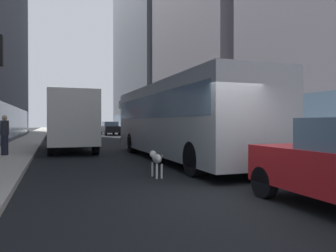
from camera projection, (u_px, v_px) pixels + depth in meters
name	position (u px, v px, depth m)	size (l,w,h in m)	color
ground_plane	(86.00, 135.00, 39.81)	(120.00, 120.00, 0.00)	black
sidewalk_left	(35.00, 135.00, 37.92)	(2.40, 110.00, 0.15)	#ADA89E
sidewalk_right	(131.00, 134.00, 41.70)	(2.40, 110.00, 0.15)	#ADA89E
building_right_mid	(225.00, 8.00, 31.18)	(9.84, 16.09, 25.06)	slate
building_right_far	(159.00, 7.00, 50.68)	(10.40, 22.91, 39.13)	slate
transit_bus	(178.00, 117.00, 13.50)	(2.78, 11.53, 3.05)	#999EA3
car_black_suv	(110.00, 128.00, 39.67)	(1.80, 4.71, 1.62)	black
car_white_van	(63.00, 130.00, 32.11)	(1.90, 3.94, 1.62)	silver
box_truck	(71.00, 120.00, 17.65)	(2.30, 7.50, 3.05)	#A51919
dalmatian_dog	(156.00, 159.00, 9.15)	(0.22, 0.96, 0.72)	white
pedestrian_in_coat	(5.00, 135.00, 13.82)	(0.34, 0.34, 1.69)	#1E1E2D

